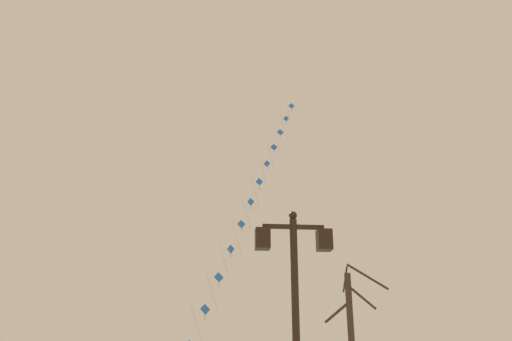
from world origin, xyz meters
TOP-DOWN VIEW (x-y plane):
  - twin_lantern_lamp_post at (2.40, 7.33)m, footprint 1.48×0.28m
  - kite_train at (3.06, 25.41)m, footprint 7.45×12.63m
  - bare_tree at (5.44, 14.74)m, footprint 2.08×1.30m

SIDE VIEW (x-z plane):
  - bare_tree at x=5.44m, z-range 0.04..4.84m
  - twin_lantern_lamp_post at x=2.40m, z-range 0.86..5.25m
  - kite_train at x=3.06m, z-range 0.41..20.28m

